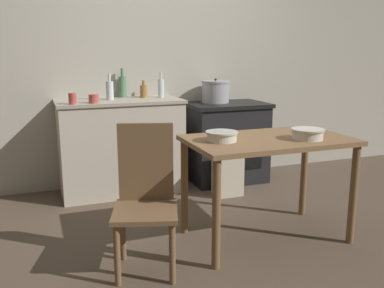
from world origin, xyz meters
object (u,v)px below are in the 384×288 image
at_px(work_table, 268,153).
at_px(bottle_left, 110,90).
at_px(mixing_bowl_large, 222,136).
at_px(chair, 146,196).
at_px(bottle_far_left, 123,86).
at_px(mixing_bowl_small, 308,133).
at_px(stove, 226,142).
at_px(bottle_mid_left, 144,91).
at_px(flour_sack, 228,174).
at_px(cup_center, 94,99).
at_px(bottle_center_left, 161,88).
at_px(stock_pot, 215,92).
at_px(cup_center_right, 73,99).

distance_m(work_table, bottle_left, 1.78).
bearing_deg(mixing_bowl_large, chair, -168.46).
bearing_deg(bottle_far_left, chair, -97.47).
bearing_deg(mixing_bowl_small, work_table, 150.33).
xyz_separation_m(stove, bottle_mid_left, (-0.87, 0.12, 0.57)).
height_order(flour_sack, cup_center, cup_center).
height_order(mixing_bowl_small, bottle_center_left, bottle_center_left).
relative_size(bottle_far_left, bottle_center_left, 1.15).
bearing_deg(stove, bottle_center_left, 173.16).
xyz_separation_m(work_table, mixing_bowl_small, (0.24, -0.14, 0.15)).
bearing_deg(work_table, chair, -173.87).
height_order(bottle_far_left, cup_center, bottle_far_left).
bearing_deg(stock_pot, mixing_bowl_small, -90.33).
bearing_deg(bottle_left, cup_center_right, -146.64).
distance_m(chair, bottle_mid_left, 1.80).
bearing_deg(work_table, bottle_left, 120.21).
xyz_separation_m(work_table, bottle_far_left, (-0.72, 1.67, 0.38)).
height_order(chair, stock_pot, stock_pot).
xyz_separation_m(chair, bottle_far_left, (0.23, 1.78, 0.56)).
bearing_deg(cup_center_right, chair, -77.56).
xyz_separation_m(chair, cup_center_right, (-0.30, 1.36, 0.49)).
distance_m(work_table, mixing_bowl_large, 0.40).
bearing_deg(cup_center_right, cup_center, 7.18).
xyz_separation_m(mixing_bowl_large, cup_center_right, (-0.88, 1.24, 0.16)).
distance_m(mixing_bowl_large, bottle_left, 1.59).
xyz_separation_m(stock_pot, mixing_bowl_small, (-0.01, -1.66, -0.15)).
distance_m(stove, flour_sack, 0.55).
bearing_deg(bottle_far_left, bottle_center_left, -19.97).
relative_size(chair, mixing_bowl_large, 4.11).
relative_size(chair, cup_center, 10.41).
bearing_deg(stove, bottle_far_left, 168.51).
bearing_deg(cup_center, work_table, -50.39).
bearing_deg(bottle_left, work_table, -59.79).
bearing_deg(bottle_center_left, stock_pot, -1.29).
xyz_separation_m(chair, cup_center, (-0.11, 1.38, 0.48)).
relative_size(work_table, cup_center, 13.08).
relative_size(mixing_bowl_large, cup_center_right, 2.29).
bearing_deg(bottle_center_left, stove, -6.84).
xyz_separation_m(work_table, chair, (-0.95, -0.10, -0.18)).
distance_m(stove, stock_pot, 0.55).
relative_size(mixing_bowl_small, bottle_mid_left, 1.37).
height_order(work_table, mixing_bowl_small, mixing_bowl_small).
bearing_deg(mixing_bowl_small, cup_center_right, 136.83).
relative_size(stock_pot, cup_center, 3.31).
relative_size(stove, stock_pot, 2.85).
relative_size(chair, bottle_far_left, 3.21).
xyz_separation_m(work_table, bottle_center_left, (-0.35, 1.54, 0.36)).
height_order(work_table, chair, chair).
bearing_deg(stove, flour_sack, -112.98).
xyz_separation_m(bottle_far_left, bottle_mid_left, (0.19, -0.10, -0.05)).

